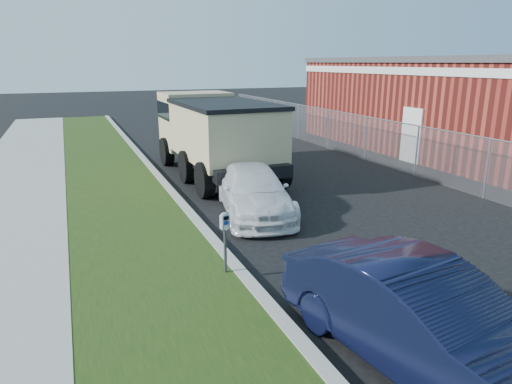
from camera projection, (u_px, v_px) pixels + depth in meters
name	position (u px, v px, depth m)	size (l,w,h in m)	color
ground	(328.00, 238.00, 10.62)	(120.00, 120.00, 0.00)	black
streetside	(70.00, 240.00, 10.33)	(6.12, 50.00, 0.15)	gray
chainlink_fence	(367.00, 130.00, 18.70)	(0.06, 30.06, 30.00)	slate
brick_building	(461.00, 102.00, 21.55)	(9.20, 14.20, 4.17)	maroon
parking_meter	(225.00, 230.00, 8.36)	(0.18, 0.14, 1.20)	#3F4247
white_wagon	(252.00, 191.00, 12.27)	(1.72, 4.22, 1.22)	silver
navy_sedan	(421.00, 318.00, 5.98)	(1.50, 4.31, 1.42)	black
dump_truck	(213.00, 131.00, 16.38)	(3.01, 7.21, 2.80)	black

